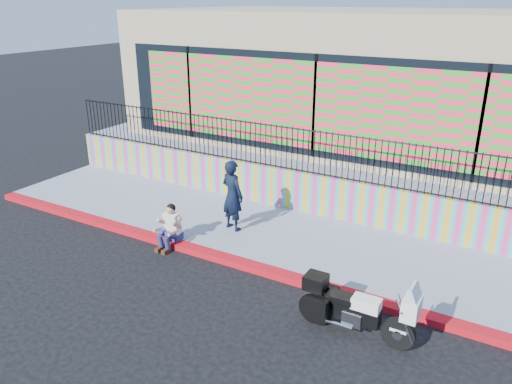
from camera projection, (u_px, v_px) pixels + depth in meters
The scene contains 10 objects.
ground at pixel (235, 265), 11.24m from camera, with size 90.00×90.00×0.00m, color black.
red_curb at pixel (235, 262), 11.21m from camera, with size 16.00×0.30×0.15m, color #AD0C17.
sidewalk at pixel (270, 234), 12.54m from camera, with size 16.00×3.00×0.15m, color gray.
mural_wall at pixel (298, 191), 13.60m from camera, with size 16.00×0.20×1.10m, color #E63C88.
metal_fence at pixel (299, 150), 13.19m from camera, with size 15.80×0.04×1.20m, color black, non-canonical shape.
elevated_platform at pixel (360, 148), 17.75m from camera, with size 16.00×10.00×1.25m, color gray.
storefront_building at pixel (364, 74), 16.62m from camera, with size 14.00×8.06×4.00m.
police_motorcycle at pixel (355, 308), 8.74m from camera, with size 2.08×0.69×1.30m.
police_officer at pixel (232, 195), 12.32m from camera, with size 0.66×0.43×1.81m, color black.
seated_man at pixel (169, 231), 11.84m from camera, with size 0.54×0.71×1.06m.
Camera 1 is at (5.34, -8.31, 5.62)m, focal length 35.00 mm.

